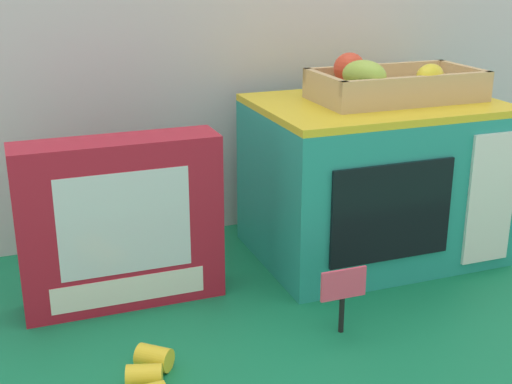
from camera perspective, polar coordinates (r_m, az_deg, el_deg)
The scene contains 8 objects.
ground_plane at distance 1.21m, azimuth 3.42°, elevation -6.50°, with size 1.70×1.70×0.00m, color #147A4C.
display_back_panel at distance 1.36m, azimuth -0.84°, elevation 9.53°, with size 1.61×0.03×0.60m, color silver.
toy_microwave at distance 1.26m, azimuth 9.51°, elevation 1.08°, with size 0.41×0.30×0.28m.
food_groups_crate at distance 1.23m, azimuth 10.95°, elevation 8.56°, with size 0.29×0.16×0.08m.
cookie_set_box at distance 1.09m, azimuth -11.01°, elevation -2.47°, with size 0.31×0.08×0.26m.
price_sign at distance 1.01m, azimuth 7.13°, elevation -8.01°, with size 0.07×0.01×0.10m.
loose_toy_banana at distance 0.92m, azimuth -8.76°, elevation -14.69°, with size 0.08×0.13×0.03m.
loose_toy_apple at distance 1.45m, azimuth 18.35°, elevation -1.71°, with size 0.07×0.07×0.07m, color red.
Camera 1 is at (-0.45, -1.00, 0.52)m, focal length 48.95 mm.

